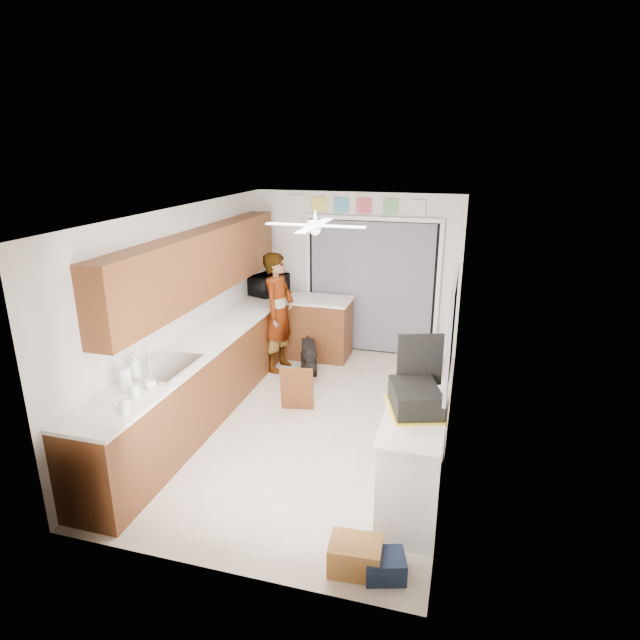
# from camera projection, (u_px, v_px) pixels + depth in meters

# --- Properties ---
(floor) EXTENTS (5.00, 5.00, 0.00)m
(floor) POSITION_uv_depth(u_px,v_px,m) (311.00, 420.00, 6.47)
(floor) COLOR #C3B19D
(floor) RESTS_ON ground
(ceiling) EXTENTS (5.00, 5.00, 0.00)m
(ceiling) POSITION_uv_depth(u_px,v_px,m) (310.00, 211.00, 5.69)
(ceiling) COLOR white
(ceiling) RESTS_ON ground
(wall_back) EXTENTS (3.20, 0.00, 3.20)m
(wall_back) POSITION_uv_depth(u_px,v_px,m) (356.00, 274.00, 8.36)
(wall_back) COLOR white
(wall_back) RESTS_ON ground
(wall_front) EXTENTS (3.20, 0.00, 3.20)m
(wall_front) POSITION_uv_depth(u_px,v_px,m) (210.00, 430.00, 3.79)
(wall_front) COLOR white
(wall_front) RESTS_ON ground
(wall_left) EXTENTS (0.00, 5.00, 5.00)m
(wall_left) POSITION_uv_depth(u_px,v_px,m) (185.00, 311.00, 6.49)
(wall_left) COLOR white
(wall_left) RESTS_ON ground
(wall_right) EXTENTS (0.00, 5.00, 5.00)m
(wall_right) POSITION_uv_depth(u_px,v_px,m) (455.00, 335.00, 5.67)
(wall_right) COLOR white
(wall_right) RESTS_ON ground
(left_base_cabinets) EXTENTS (0.60, 4.80, 0.90)m
(left_base_cabinets) POSITION_uv_depth(u_px,v_px,m) (211.00, 374.00, 6.66)
(left_base_cabinets) COLOR brown
(left_base_cabinets) RESTS_ON floor
(left_countertop) EXTENTS (0.62, 4.80, 0.04)m
(left_countertop) POSITION_uv_depth(u_px,v_px,m) (209.00, 339.00, 6.51)
(left_countertop) COLOR white
(left_countertop) RESTS_ON left_base_cabinets
(upper_cabinets) EXTENTS (0.32, 4.00, 0.80)m
(upper_cabinets) POSITION_uv_depth(u_px,v_px,m) (201.00, 264.00, 6.46)
(upper_cabinets) COLOR brown
(upper_cabinets) RESTS_ON wall_left
(sink_basin) EXTENTS (0.50, 0.76, 0.06)m
(sink_basin) POSITION_uv_depth(u_px,v_px,m) (165.00, 368.00, 5.59)
(sink_basin) COLOR silver
(sink_basin) RESTS_ON left_countertop
(faucet) EXTENTS (0.03, 0.03, 0.22)m
(faucet) POSITION_uv_depth(u_px,v_px,m) (148.00, 357.00, 5.61)
(faucet) COLOR silver
(faucet) RESTS_ON left_countertop
(peninsula_base) EXTENTS (1.00, 0.60, 0.90)m
(peninsula_base) POSITION_uv_depth(u_px,v_px,m) (317.00, 329.00, 8.29)
(peninsula_base) COLOR brown
(peninsula_base) RESTS_ON floor
(peninsula_top) EXTENTS (1.04, 0.64, 0.04)m
(peninsula_top) POSITION_uv_depth(u_px,v_px,m) (317.00, 300.00, 8.14)
(peninsula_top) COLOR white
(peninsula_top) RESTS_ON peninsula_base
(back_opening_recess) EXTENTS (2.00, 0.06, 2.10)m
(back_opening_recess) POSITION_uv_depth(u_px,v_px,m) (371.00, 287.00, 8.33)
(back_opening_recess) COLOR black
(back_opening_recess) RESTS_ON wall_back
(curtain_panel) EXTENTS (1.90, 0.03, 2.05)m
(curtain_panel) POSITION_uv_depth(u_px,v_px,m) (371.00, 288.00, 8.30)
(curtain_panel) COLOR slate
(curtain_panel) RESTS_ON wall_back
(door_trim_left) EXTENTS (0.06, 0.04, 2.10)m
(door_trim_left) POSITION_uv_depth(u_px,v_px,m) (308.00, 284.00, 8.57)
(door_trim_left) COLOR white
(door_trim_left) RESTS_ON wall_back
(door_trim_right) EXTENTS (0.06, 0.04, 2.10)m
(door_trim_right) POSITION_uv_depth(u_px,v_px,m) (438.00, 293.00, 8.04)
(door_trim_right) COLOR white
(door_trim_right) RESTS_ON wall_back
(door_trim_head) EXTENTS (2.10, 0.04, 0.06)m
(door_trim_head) POSITION_uv_depth(u_px,v_px,m) (373.00, 219.00, 7.97)
(door_trim_head) COLOR white
(door_trim_head) RESTS_ON wall_back
(header_frame_0) EXTENTS (0.22, 0.02, 0.22)m
(header_frame_0) POSITION_uv_depth(u_px,v_px,m) (319.00, 204.00, 8.16)
(header_frame_0) COLOR #E0E54C
(header_frame_0) RESTS_ON wall_back
(header_frame_1) EXTENTS (0.22, 0.02, 0.22)m
(header_frame_1) POSITION_uv_depth(u_px,v_px,m) (341.00, 205.00, 8.07)
(header_frame_1) COLOR #4699BA
(header_frame_1) RESTS_ON wall_back
(header_frame_2) EXTENTS (0.22, 0.02, 0.22)m
(header_frame_2) POSITION_uv_depth(u_px,v_px,m) (364.00, 206.00, 7.98)
(header_frame_2) COLOR #CA4B5B
(header_frame_2) RESTS_ON wall_back
(header_frame_3) EXTENTS (0.22, 0.02, 0.22)m
(header_frame_3) POSITION_uv_depth(u_px,v_px,m) (391.00, 207.00, 7.88)
(header_frame_3) COLOR #64AF69
(header_frame_3) RESTS_ON wall_back
(header_frame_4) EXTENTS (0.22, 0.02, 0.22)m
(header_frame_4) POSITION_uv_depth(u_px,v_px,m) (418.00, 207.00, 7.77)
(header_frame_4) COLOR silver
(header_frame_4) RESTS_ON wall_back
(route66_sign) EXTENTS (0.22, 0.02, 0.26)m
(route66_sign) POSITION_uv_depth(u_px,v_px,m) (297.00, 204.00, 8.25)
(route66_sign) COLOR silver
(route66_sign) RESTS_ON wall_back
(right_counter_base) EXTENTS (0.50, 1.40, 0.90)m
(right_counter_base) POSITION_uv_depth(u_px,v_px,m) (415.00, 458.00, 4.88)
(right_counter_base) COLOR white
(right_counter_base) RESTS_ON floor
(right_counter_top) EXTENTS (0.54, 1.44, 0.04)m
(right_counter_top) POSITION_uv_depth(u_px,v_px,m) (416.00, 412.00, 4.74)
(right_counter_top) COLOR white
(right_counter_top) RESTS_ON right_counter_base
(abstract_painting) EXTENTS (0.03, 1.15, 0.95)m
(abstract_painting) POSITION_uv_depth(u_px,v_px,m) (451.00, 329.00, 4.63)
(abstract_painting) COLOR #FF5D7E
(abstract_painting) RESTS_ON wall_right
(ceiling_fan) EXTENTS (1.14, 1.14, 0.24)m
(ceiling_fan) POSITION_uv_depth(u_px,v_px,m) (315.00, 225.00, 5.93)
(ceiling_fan) COLOR white
(ceiling_fan) RESTS_ON ceiling
(microwave) EXTENTS (0.57, 0.67, 0.31)m
(microwave) POSITION_uv_depth(u_px,v_px,m) (269.00, 284.00, 8.32)
(microwave) COLOR black
(microwave) RESTS_ON left_countertop
(soap_bottle) EXTENTS (0.12, 0.12, 0.29)m
(soap_bottle) POSITION_uv_depth(u_px,v_px,m) (135.00, 366.00, 5.30)
(soap_bottle) COLOR silver
(soap_bottle) RESTS_ON left_countertop
(cup) EXTENTS (0.14, 0.14, 0.09)m
(cup) POSITION_uv_depth(u_px,v_px,m) (150.00, 384.00, 5.14)
(cup) COLOR white
(cup) RESTS_ON left_countertop
(jar_a) EXTENTS (0.11, 0.11, 0.13)m
(jar_a) POSITION_uv_depth(u_px,v_px,m) (125.00, 406.00, 4.65)
(jar_a) COLOR silver
(jar_a) RESTS_ON left_countertop
(jar_b) EXTENTS (0.11, 0.11, 0.13)m
(jar_b) POSITION_uv_depth(u_px,v_px,m) (135.00, 391.00, 4.94)
(jar_b) COLOR silver
(jar_b) RESTS_ON left_countertop
(paper_towel_roll) EXTENTS (0.11, 0.11, 0.24)m
(paper_towel_roll) POSITION_uv_depth(u_px,v_px,m) (126.00, 380.00, 5.06)
(paper_towel_roll) COLOR white
(paper_towel_roll) RESTS_ON left_countertop
(suitcase) EXTENTS (0.54, 0.62, 0.23)m
(suitcase) POSITION_uv_depth(u_px,v_px,m) (415.00, 398.00, 4.70)
(suitcase) COLOR black
(suitcase) RESTS_ON right_counter_top
(suitcase_rim) EXTENTS (0.60, 0.69, 0.02)m
(suitcase_rim) POSITION_uv_depth(u_px,v_px,m) (414.00, 409.00, 4.73)
(suitcase_rim) COLOR yellow
(suitcase_rim) RESTS_ON suitcase
(suitcase_lid) EXTENTS (0.41, 0.16, 0.50)m
(suitcase_lid) POSITION_uv_depth(u_px,v_px,m) (420.00, 360.00, 4.89)
(suitcase_lid) COLOR black
(suitcase_lid) RESTS_ON suitcase
(cardboard_box) EXTENTS (0.43, 0.33, 0.25)m
(cardboard_box) POSITION_uv_depth(u_px,v_px,m) (355.00, 556.00, 4.16)
(cardboard_box) COLOR olive
(cardboard_box) RESTS_ON floor
(navy_crate) EXTENTS (0.37, 0.33, 0.19)m
(navy_crate) POSITION_uv_depth(u_px,v_px,m) (385.00, 566.00, 4.11)
(navy_crate) COLOR #162137
(navy_crate) RESTS_ON floor
(cabinet_door_panel) EXTENTS (0.43, 0.23, 0.60)m
(cabinet_door_panel) POSITION_uv_depth(u_px,v_px,m) (297.00, 389.00, 6.59)
(cabinet_door_panel) COLOR brown
(cabinet_door_panel) RESTS_ON floor
(man) EXTENTS (0.48, 0.67, 1.74)m
(man) POSITION_uv_depth(u_px,v_px,m) (279.00, 312.00, 7.70)
(man) COLOR white
(man) RESTS_ON floor
(dog) EXTENTS (0.48, 0.70, 0.50)m
(dog) POSITION_uv_depth(u_px,v_px,m) (309.00, 356.00, 7.74)
(dog) COLOR black
(dog) RESTS_ON floor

